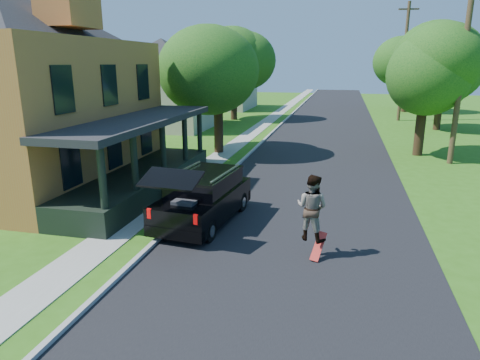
% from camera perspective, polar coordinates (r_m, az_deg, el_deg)
% --- Properties ---
extents(ground, '(140.00, 140.00, 0.00)m').
position_cam_1_polar(ground, '(11.22, 5.84, -12.73)').
color(ground, '#306313').
rests_on(ground, ground).
extents(street, '(8.00, 120.00, 0.02)m').
position_cam_1_polar(street, '(30.32, 11.06, 5.07)').
color(street, black).
rests_on(street, ground).
extents(curb, '(0.15, 120.00, 0.12)m').
position_cam_1_polar(curb, '(30.75, 3.47, 5.47)').
color(curb, '#9C9C97').
rests_on(curb, ground).
extents(sidewalk, '(1.30, 120.00, 0.03)m').
position_cam_1_polar(sidewalk, '(31.05, 0.64, 5.59)').
color(sidewalk, gray).
rests_on(sidewalk, ground).
extents(front_walk, '(6.50, 1.20, 0.03)m').
position_cam_1_polar(front_walk, '(19.83, -19.81, -0.98)').
color(front_walk, gray).
rests_on(front_walk, ground).
extents(main_house, '(15.56, 15.56, 10.10)m').
position_cam_1_polar(main_house, '(21.15, -28.77, 12.60)').
color(main_house, '#B26D34').
rests_on(main_house, ground).
extents(neighbor_house_mid, '(12.78, 12.78, 8.30)m').
position_cam_1_polar(neighbor_house_mid, '(36.91, -10.27, 13.45)').
color(neighbor_house_mid, '#ACA898').
rests_on(neighbor_house_mid, ground).
extents(neighbor_house_far, '(12.78, 12.78, 8.30)m').
position_cam_1_polar(neighbor_house_far, '(51.97, -3.02, 14.15)').
color(neighbor_house_far, '#ACA898').
rests_on(neighbor_house_far, ground).
extents(black_suv, '(2.33, 5.06, 2.28)m').
position_cam_1_polar(black_suv, '(14.49, -4.90, -2.34)').
color(black_suv, black).
rests_on(black_suv, ground).
extents(skateboarder, '(1.11, 0.99, 1.88)m').
position_cam_1_polar(skateboarder, '(11.99, 9.54, -3.64)').
color(skateboarder, black).
rests_on(skateboarder, ground).
extents(skateboard, '(0.43, 0.69, 0.67)m').
position_cam_1_polar(skateboard, '(12.17, 10.40, -8.80)').
color(skateboard, red).
rests_on(skateboard, ground).
extents(tree_left_mid, '(7.02, 6.82, 8.49)m').
position_cam_1_polar(tree_left_mid, '(25.60, -3.08, 15.72)').
color(tree_left_mid, black).
rests_on(tree_left_mid, ground).
extents(tree_left_far, '(7.58, 7.62, 9.68)m').
position_cam_1_polar(tree_left_far, '(41.27, -0.87, 16.36)').
color(tree_left_far, black).
rests_on(tree_left_far, ground).
extents(tree_right_near, '(6.07, 5.73, 7.78)m').
position_cam_1_polar(tree_right_near, '(26.93, 23.58, 13.90)').
color(tree_right_near, black).
rests_on(tree_right_near, ground).
extents(tree_right_mid, '(6.95, 6.70, 8.18)m').
position_cam_1_polar(tree_right_mid, '(38.17, 25.51, 13.94)').
color(tree_right_mid, black).
rests_on(tree_right_mid, ground).
extents(tree_right_far, '(6.44, 6.37, 9.01)m').
position_cam_1_polar(tree_right_far, '(51.39, 21.53, 14.76)').
color(tree_right_far, black).
rests_on(tree_right_far, ground).
extents(utility_pole_near, '(1.78, 0.52, 9.75)m').
position_cam_1_polar(utility_pole_near, '(25.28, 27.52, 13.16)').
color(utility_pole_near, '#3C2B1C').
rests_on(utility_pole_near, ground).
extents(utility_pole_far, '(1.79, 0.38, 10.53)m').
position_cam_1_polar(utility_pole_far, '(43.13, 21.00, 14.59)').
color(utility_pole_far, '#3C2B1C').
rests_on(utility_pole_far, ground).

